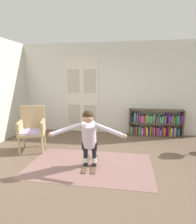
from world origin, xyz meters
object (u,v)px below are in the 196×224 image
bookshelf (155,124)px  person_skier (89,134)px  wicker_chair (32,127)px  skis_pair (90,164)px

bookshelf → person_skier: bearing=-122.0°
wicker_chair → person_skier: bearing=-26.7°
bookshelf → wicker_chair: 3.64m
skis_pair → person_skier: 0.72m
wicker_chair → person_skier: size_ratio=0.77×
bookshelf → person_skier: (-1.58, -2.53, 0.36)m
wicker_chair → skis_pair: 1.82m
wicker_chair → person_skier: 1.82m
skis_pair → person_skier: (0.01, -0.17, 0.70)m
wicker_chair → person_skier: person_skier is taller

